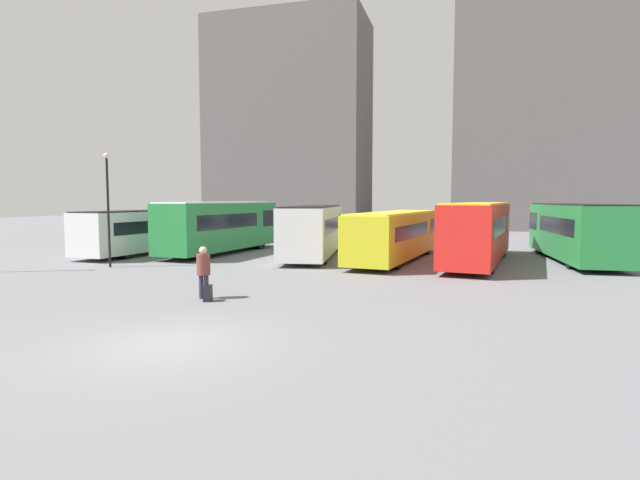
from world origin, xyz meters
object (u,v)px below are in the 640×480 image
at_px(suitcase, 208,293).
at_px(traveler, 203,268).
at_px(bus_1, 222,225).
at_px(lamp_post_1, 108,201).
at_px(bus_3, 396,234).
at_px(bus_0, 155,229).
at_px(bus_2, 314,229).
at_px(bus_4, 479,230).
at_px(bus_5, 574,230).

bearing_deg(suitcase, traveler, 28.94).
relative_size(bus_1, lamp_post_1, 1.89).
relative_size(bus_3, traveler, 6.60).
bearing_deg(traveler, lamp_post_1, 40.91).
relative_size(bus_1, traveler, 6.00).
bearing_deg(bus_0, bus_2, -84.96).
xyz_separation_m(bus_3, bus_4, (4.52, 0.02, 0.27)).
height_order(bus_5, suitcase, bus_5).
bearing_deg(bus_2, bus_4, -100.36).
bearing_deg(suitcase, bus_4, -48.74).
relative_size(bus_1, bus_5, 0.94).
distance_m(suitcase, lamp_post_1, 11.56).
bearing_deg(bus_2, bus_0, 82.51).
bearing_deg(bus_1, bus_0, 102.22).
bearing_deg(bus_5, bus_2, 94.22).
height_order(bus_4, suitcase, bus_4).
bearing_deg(bus_5, bus_4, 110.92).
xyz_separation_m(bus_1, bus_2, (6.35, -0.37, -0.12)).
bearing_deg(bus_0, bus_3, -86.49).
bearing_deg(bus_2, lamp_post_1, 121.92).
distance_m(bus_4, lamp_post_1, 19.72).
bearing_deg(bus_0, lamp_post_1, -158.97).
bearing_deg(lamp_post_1, bus_1, 72.99).
xyz_separation_m(bus_0, traveler, (10.94, -13.29, -0.45)).
xyz_separation_m(bus_5, suitcase, (-14.46, -15.94, -1.48)).
xyz_separation_m(bus_3, bus_5, (9.75, 2.44, 0.24)).
height_order(bus_3, suitcase, bus_3).
bearing_deg(traveler, bus_4, -50.51).
xyz_separation_m(bus_4, lamp_post_1, (-18.32, -7.11, 1.62)).
distance_m(bus_1, suitcase, 15.79).
bearing_deg(bus_4, traveler, 152.09).
bearing_deg(bus_3, bus_1, 93.90).
height_order(bus_5, traveler, bus_5).
xyz_separation_m(bus_0, bus_5, (25.76, 2.28, 0.23)).
xyz_separation_m(bus_0, lamp_post_1, (2.21, -7.25, 1.88)).
bearing_deg(bus_3, traveler, 166.39).
relative_size(bus_2, bus_4, 0.88).
bearing_deg(bus_0, bus_1, -79.03).
relative_size(bus_4, lamp_post_1, 2.16).
relative_size(bus_0, suitcase, 15.46).
height_order(bus_0, suitcase, bus_0).
distance_m(bus_1, bus_4, 15.95).
bearing_deg(bus_5, bus_1, 90.83).
relative_size(bus_1, suitcase, 13.78).
xyz_separation_m(bus_1, bus_5, (21.16, 1.72, -0.04)).
height_order(bus_0, bus_1, bus_1).
relative_size(bus_2, suitcase, 13.86).
bearing_deg(bus_3, bus_4, -82.20).
distance_m(bus_2, bus_3, 5.08).
distance_m(bus_5, suitcase, 21.57).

